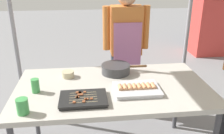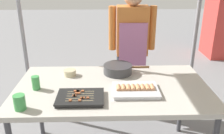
{
  "view_description": "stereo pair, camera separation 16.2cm",
  "coord_description": "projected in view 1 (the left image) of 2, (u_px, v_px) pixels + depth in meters",
  "views": [
    {
      "loc": [
        -0.22,
        -1.83,
        1.66
      ],
      "look_at": [
        0.0,
        0.05,
        0.9
      ],
      "focal_mm": 39.49,
      "sensor_mm": 36.0,
      "label": 1
    },
    {
      "loc": [
        -0.06,
        -1.84,
        1.66
      ],
      "look_at": [
        0.0,
        0.05,
        0.9
      ],
      "focal_mm": 39.49,
      "sensor_mm": 36.0,
      "label": 2
    }
  ],
  "objects": [
    {
      "name": "drink_cup_by_wok",
      "position": [
        35.0,
        86.0,
        1.93
      ],
      "size": [
        0.06,
        0.06,
        0.11
      ],
      "primitive_type": "cylinder",
      "color": "#3F994C",
      "rests_on": "stall_table"
    },
    {
      "name": "neighbor_stall_left",
      "position": [
        219.0,
        12.0,
        4.95
      ],
      "size": [
        1.04,
        0.69,
        1.69
      ],
      "color": "#BF3833",
      "rests_on": "ground"
    },
    {
      "name": "drink_cup_near_edge",
      "position": [
        22.0,
        106.0,
        1.64
      ],
      "size": [
        0.08,
        0.08,
        0.11
      ],
      "primitive_type": "cylinder",
      "color": "#3F994C",
      "rests_on": "stall_table"
    },
    {
      "name": "cooking_wok",
      "position": [
        116.0,
        69.0,
        2.28
      ],
      "size": [
        0.42,
        0.26,
        0.08
      ],
      "color": "#38383A",
      "rests_on": "stall_table"
    },
    {
      "name": "vendor_woman",
      "position": [
        126.0,
        43.0,
        2.77
      ],
      "size": [
        0.52,
        0.22,
        1.49
      ],
      "rotation": [
        0.0,
        0.0,
        3.14
      ],
      "color": "#333842",
      "rests_on": "ground"
    },
    {
      "name": "tray_grilled_sausages",
      "position": [
        137.0,
        89.0,
        1.95
      ],
      "size": [
        0.36,
        0.28,
        0.05
      ],
      "color": "silver",
      "rests_on": "stall_table"
    },
    {
      "name": "stall_table",
      "position": [
        113.0,
        92.0,
        2.07
      ],
      "size": [
        1.6,
        0.9,
        0.75
      ],
      "color": "#B7B2A8",
      "rests_on": "ground"
    },
    {
      "name": "condiment_bowl",
      "position": [
        68.0,
        74.0,
        2.21
      ],
      "size": [
        0.11,
        0.11,
        0.05
      ],
      "primitive_type": "cylinder",
      "color": "#BFB28C",
      "rests_on": "stall_table"
    },
    {
      "name": "tray_meat_skewers",
      "position": [
        83.0,
        99.0,
        1.81
      ],
      "size": [
        0.35,
        0.26,
        0.04
      ],
      "color": "black",
      "rests_on": "stall_table"
    }
  ]
}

